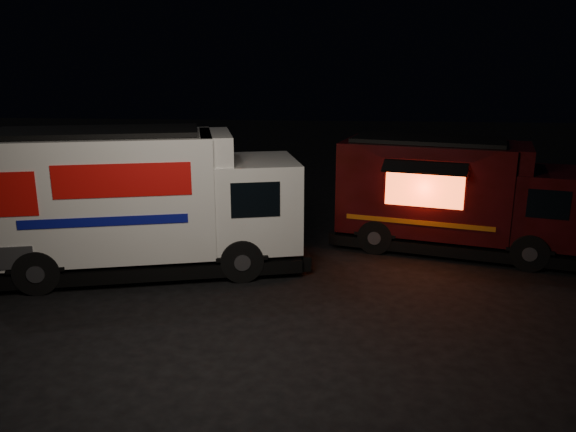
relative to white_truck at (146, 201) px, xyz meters
The scene contains 3 objects.
ground 3.82m from the white_truck, 18.78° to the right, with size 80.00×80.00×0.00m, color black.
white_truck is the anchor object (origin of this frame).
red_truck 8.15m from the white_truck, 16.34° to the left, with size 6.54×2.41×3.04m, color #380A0E, non-canonical shape.
Camera 1 is at (1.43, -11.69, 4.92)m, focal length 35.00 mm.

